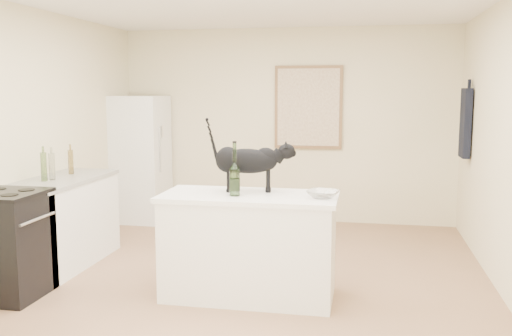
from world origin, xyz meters
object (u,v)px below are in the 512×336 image
object	(u,v)px
wine_bottle	(235,172)
glass_bowl	(323,194)
stove	(7,246)
black_cat	(247,164)
fridge	(140,159)

from	to	relation	value
wine_bottle	glass_bowl	bearing A→B (deg)	3.25
stove	wine_bottle	size ratio (longest dim) A/B	2.22
wine_bottle	stove	bearing A→B (deg)	-170.95
black_cat	wine_bottle	size ratio (longest dim) A/B	1.68
glass_bowl	stove	bearing A→B (deg)	-172.52
fridge	wine_bottle	world-z (taller)	fridge
black_cat	stove	bearing A→B (deg)	-174.08
glass_bowl	fridge	bearing A→B (deg)	135.89
black_cat	glass_bowl	xyz separation A→B (m)	(0.67, -0.19, -0.21)
fridge	wine_bottle	size ratio (longest dim) A/B	4.20
black_cat	wine_bottle	bearing A→B (deg)	-113.54
black_cat	glass_bowl	world-z (taller)	black_cat
stove	black_cat	xyz separation A→B (m)	(2.01, 0.54, 0.69)
glass_bowl	wine_bottle	bearing A→B (deg)	-176.75
fridge	black_cat	distance (m)	3.15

